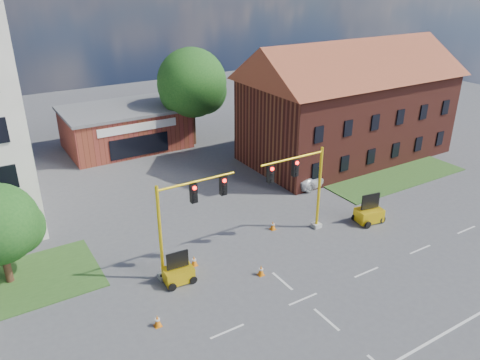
% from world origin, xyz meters
% --- Properties ---
extents(ground, '(120.00, 120.00, 0.00)m').
position_xyz_m(ground, '(0.00, 0.00, 0.00)').
color(ground, '#48474A').
rests_on(ground, ground).
extents(grass_verge_ne, '(14.00, 4.00, 0.08)m').
position_xyz_m(grass_verge_ne, '(18.00, 9.00, 0.04)').
color(grass_verge_ne, '#2C511E').
rests_on(grass_verge_ne, ground).
extents(lane_markings, '(60.00, 36.00, 0.01)m').
position_xyz_m(lane_markings, '(0.00, -3.00, 0.01)').
color(lane_markings, silver).
rests_on(lane_markings, ground).
extents(brick_shop, '(12.40, 8.40, 4.30)m').
position_xyz_m(brick_shop, '(0.00, 29.98, 2.16)').
color(brick_shop, maroon).
rests_on(brick_shop, ground).
extents(townhouse_row, '(21.00, 11.00, 11.50)m').
position_xyz_m(townhouse_row, '(18.00, 16.00, 5.93)').
color(townhouse_row, '#542119').
rests_on(townhouse_row, ground).
extents(tree_large, '(7.52, 7.16, 10.21)m').
position_xyz_m(tree_large, '(6.87, 27.08, 6.35)').
color(tree_large, '#3D2316').
rests_on(tree_large, ground).
extents(tree_nw_front, '(4.96, 4.72, 6.34)m').
position_xyz_m(tree_nw_front, '(-13.76, 10.58, 3.80)').
color(tree_nw_front, '#3D2316').
rests_on(tree_nw_front, ground).
extents(signal_mast_west, '(5.30, 0.60, 6.20)m').
position_xyz_m(signal_mast_west, '(-4.36, 6.00, 3.92)').
color(signal_mast_west, '#9A9A95').
rests_on(signal_mast_west, ground).
extents(signal_mast_east, '(5.30, 0.60, 6.20)m').
position_xyz_m(signal_mast_east, '(4.36, 6.00, 3.92)').
color(signal_mast_east, '#9A9A95').
rests_on(signal_mast_east, ground).
extents(trailer_west, '(1.81, 1.27, 1.98)m').
position_xyz_m(trailer_west, '(-5.35, 5.23, 0.62)').
color(trailer_west, yellow).
rests_on(trailer_west, ground).
extents(trailer_east, '(2.10, 1.57, 2.18)m').
position_xyz_m(trailer_east, '(9.82, 4.60, 0.68)').
color(trailer_east, yellow).
rests_on(trailer_east, ground).
extents(cone_a, '(0.40, 0.40, 0.70)m').
position_xyz_m(cone_a, '(-7.92, 2.27, 0.34)').
color(cone_a, orange).
rests_on(cone_a, ground).
extents(cone_b, '(0.40, 0.40, 0.70)m').
position_xyz_m(cone_b, '(-3.79, 6.27, 0.34)').
color(cone_b, orange).
rests_on(cone_b, ground).
extents(cone_c, '(0.40, 0.40, 0.70)m').
position_xyz_m(cone_c, '(-0.75, 3.20, 0.34)').
color(cone_c, orange).
rests_on(cone_c, ground).
extents(cone_d, '(0.40, 0.40, 0.70)m').
position_xyz_m(cone_d, '(3.08, 7.39, 0.34)').
color(cone_d, orange).
rests_on(cone_d, ground).
extents(pickup_white, '(5.99, 3.34, 1.58)m').
position_xyz_m(pickup_white, '(11.09, 12.25, 0.79)').
color(pickup_white, white).
rests_on(pickup_white, ground).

